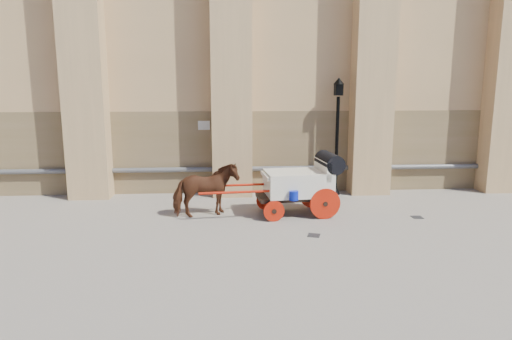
{
  "coord_description": "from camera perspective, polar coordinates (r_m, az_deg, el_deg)",
  "views": [
    {
      "loc": [
        -1.23,
        -12.54,
        3.98
      ],
      "look_at": [
        -0.32,
        0.95,
        1.41
      ],
      "focal_mm": 32.0,
      "sensor_mm": 36.0,
      "label": 1
    }
  ],
  "objects": [
    {
      "name": "drain_grate_far",
      "position": [
        14.68,
        19.49,
        -5.59
      ],
      "size": [
        0.33,
        0.33,
        0.01
      ],
      "primitive_type": "cube",
      "rotation": [
        0.0,
        0.0,
        -0.03
      ],
      "color": "black",
      "rests_on": "ground"
    },
    {
      "name": "ground",
      "position": [
        13.21,
        1.68,
        -6.78
      ],
      "size": [
        90.0,
        90.0,
        0.0
      ],
      "primitive_type": "plane",
      "color": "gray",
      "rests_on": "ground"
    },
    {
      "name": "street_lamp",
      "position": [
        16.54,
        10.11,
        4.55
      ],
      "size": [
        0.39,
        0.39,
        4.19
      ],
      "color": "black",
      "rests_on": "ground"
    },
    {
      "name": "drain_grate_near",
      "position": [
        12.35,
        7.24,
        -8.1
      ],
      "size": [
        0.41,
        0.41,
        0.01
      ],
      "primitive_type": "cube",
      "rotation": [
        0.0,
        0.0,
        -0.33
      ],
      "color": "black",
      "rests_on": "ground"
    },
    {
      "name": "horse",
      "position": [
        13.85,
        -6.33,
        -2.53
      ],
      "size": [
        2.1,
        1.4,
        1.63
      ],
      "primitive_type": "imported",
      "rotation": [
        0.0,
        0.0,
        1.87
      ],
      "color": "#57301B",
      "rests_on": "ground"
    },
    {
      "name": "carriage",
      "position": [
        14.05,
        5.85,
        -1.46
      ],
      "size": [
        4.42,
        1.67,
        1.89
      ],
      "rotation": [
        0.0,
        0.0,
        0.1
      ],
      "color": "black",
      "rests_on": "ground"
    }
  ]
}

